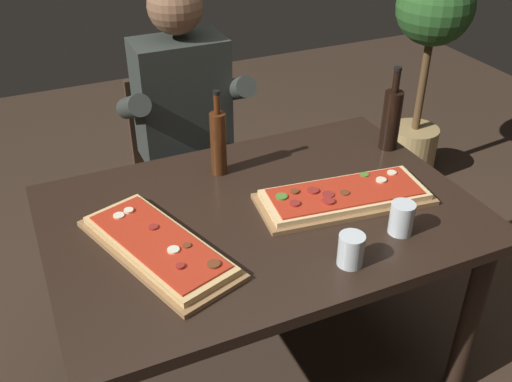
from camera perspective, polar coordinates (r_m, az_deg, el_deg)
ground_plane at (r=2.44m, az=0.50°, el=-16.44°), size 6.40×6.40×0.00m
dining_table at (r=1.99m, az=0.59°, el=-4.23°), size 1.40×0.96×0.74m
pizza_rectangular_front at (r=2.00m, az=8.57°, el=-0.53°), size 0.61×0.30×0.05m
pizza_rectangular_left at (r=1.78m, az=-9.51°, el=-5.31°), size 0.40×0.61×0.05m
wine_bottle_dark at (r=2.09m, az=-3.69°, el=4.81°), size 0.06×0.06×0.32m
oil_bottle_amber at (r=2.32m, az=13.03°, el=6.92°), size 0.07×0.07×0.33m
tumbler_near_camera at (r=1.87m, az=13.97°, el=-2.76°), size 0.08×0.08×0.11m
tumbler_far_side at (r=1.72m, az=9.21°, el=-5.85°), size 0.08×0.08×0.10m
diner_chair at (r=2.75m, az=-7.24°, el=2.89°), size 0.44×0.44×0.87m
seated_diner at (r=2.53m, az=-6.78°, el=6.69°), size 0.53×0.41×1.33m
potted_plant_corner at (r=3.38m, az=16.43°, el=13.11°), size 0.41×0.41×1.21m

